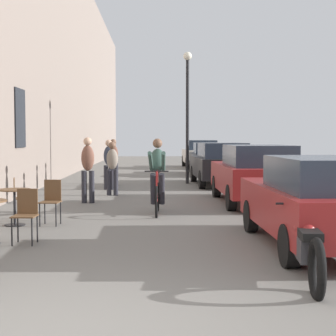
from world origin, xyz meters
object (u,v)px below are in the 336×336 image
Objects in this scene: cafe_chair_mid_toward_wall at (26,212)px; parked_motorcycle at (306,247)px; pedestrian_mid at (112,165)px; pedestrian_near at (88,166)px; parked_car_nearest at (318,201)px; cafe_chair_far_toward_wall at (19,196)px; cafe_chair_far_toward_street at (51,199)px; pedestrian_far at (109,162)px; cafe_table_far at (15,199)px; parked_car_second at (255,173)px; parked_car_fifth at (200,153)px; street_lamp at (187,100)px; pedestrian_furthest at (113,160)px; cyclist_on_bicycle at (157,178)px; parked_car_third at (220,163)px; parked_car_fourth at (210,158)px.

cafe_chair_mid_toward_wall is 0.42× the size of parked_motorcycle.
pedestrian_mid reaches higher than cafe_chair_mid_toward_wall.
parked_car_nearest is (4.33, -5.81, -0.23)m from pedestrian_near.
cafe_chair_far_toward_wall is 0.42× the size of parked_motorcycle.
cafe_chair_far_toward_street is at bearing -37.18° from cafe_chair_far_toward_wall.
cafe_chair_far_toward_wall is at bearing 142.82° from cafe_chair_far_toward_street.
pedestrian_far is at bearing 113.58° from parked_car_nearest.
cafe_table_far is 7.22m from pedestrian_far.
pedestrian_mid is (0.50, 1.82, -0.08)m from pedestrian_near.
parked_car_second is 0.98× the size of parked_car_fifth.
pedestrian_mid is at bearing 71.63° from cafe_chair_far_toward_wall.
street_lamp is at bearing 58.19° from pedestrian_mid.
cafe_table_far is 0.81× the size of cafe_chair_far_toward_wall.
pedestrian_furthest is at bearing 128.17° from parked_car_second.
parked_car_nearest reaches higher than cafe_chair_mid_toward_wall.
pedestrian_far is at bearing 85.76° from cafe_chair_far_toward_street.
pedestrian_furthest is (-1.56, 6.87, 0.13)m from cyclist_on_bicycle.
parked_car_second is (3.89, -2.08, -0.10)m from pedestrian_mid.
cafe_table_far is 10.49m from street_lamp.
cafe_table_far is 0.67m from cafe_chair_far_toward_wall.
cafe_chair_far_toward_street is at bearing 6.12° from cafe_table_far.
cyclist_on_bicycle is at bearing -46.21° from pedestrian_near.
pedestrian_far is at bearing 137.33° from parked_car_second.
pedestrian_mid reaches higher than parked_motorcycle.
pedestrian_mid reaches higher than cafe_chair_far_toward_wall.
pedestrian_near is 1.04× the size of pedestrian_furthest.
cafe_chair_mid_toward_wall is 11.34m from parked_car_third.
pedestrian_far is (1.30, 6.44, 0.42)m from cafe_chair_far_toward_wall.
cafe_chair_far_toward_wall is at bearing 106.59° from cafe_chair_mid_toward_wall.
parked_car_fourth reaches higher than cafe_chair_far_toward_wall.
cafe_chair_far_toward_street is 8.46m from pedestrian_furthest.
parked_car_fourth is (0.17, 5.47, -0.03)m from parked_car_third.
cafe_chair_mid_toward_wall is at bearing -69.79° from cafe_table_far.
parked_car_nearest is 0.92× the size of parked_car_fifth.
parked_car_second is (4.67, 3.21, 0.28)m from cafe_chair_far_toward_street.
cafe_table_far is 15.08m from parked_car_fourth.
pedestrian_furthest reaches higher than cafe_chair_far_toward_wall.
cyclist_on_bicycle is at bearing 30.16° from cafe_table_far.
pedestrian_near is 0.39× the size of parked_car_fifth.
parked_motorcycle is at bearing -95.81° from parked_car_second.
cafe_chair_mid_toward_wall is 21.97m from parked_car_fifth.
parked_car_third is at bearing 87.75° from parked_motorcycle.
parked_car_fifth is at bearing 70.05° from pedestrian_furthest.
pedestrian_furthest is at bearing -162.46° from street_lamp.
parked_car_second is 1.03× the size of parked_car_fourth.
parked_car_second is 0.99× the size of parked_car_third.
pedestrian_mid is at bearing -85.99° from pedestrian_furthest.
cafe_chair_far_toward_street is 0.53× the size of pedestrian_furthest.
cafe_chair_far_toward_wall is at bearing -108.37° from pedestrian_mid.
cafe_chair_far_toward_wall is at bearing -161.44° from cyclist_on_bicycle.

